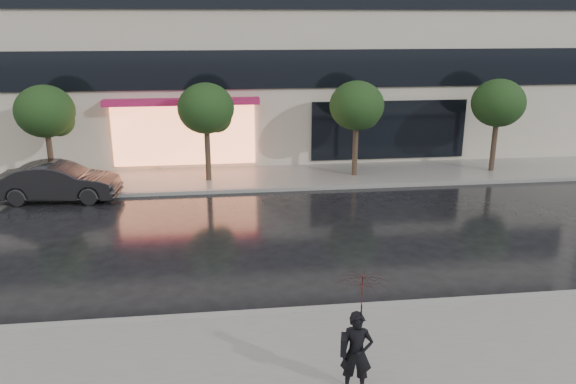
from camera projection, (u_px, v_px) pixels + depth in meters
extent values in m
plane|color=black|center=(330.00, 292.00, 13.52)|extent=(120.00, 120.00, 0.00)
cube|color=slate|center=(365.00, 369.00, 10.42)|extent=(60.00, 4.50, 0.12)
cube|color=slate|center=(282.00, 177.00, 23.23)|extent=(60.00, 3.50, 0.12)
cube|color=gray|center=(339.00, 310.00, 12.55)|extent=(60.00, 0.25, 0.14)
cube|color=gray|center=(287.00, 189.00, 21.57)|extent=(60.00, 0.25, 0.14)
cube|color=black|center=(277.00, 69.00, 23.59)|extent=(28.00, 0.12, 1.60)
cube|color=#FF8C59|center=(184.00, 135.00, 23.89)|extent=(6.00, 0.10, 2.60)
cube|color=#B61C54|center=(182.00, 102.00, 23.15)|extent=(6.40, 0.70, 0.25)
cube|color=black|center=(389.00, 130.00, 24.98)|extent=(7.00, 0.10, 2.60)
cylinder|color=#33261C|center=(51.00, 160.00, 21.62)|extent=(0.22, 0.22, 2.20)
ellipsoid|color=black|center=(45.00, 111.00, 21.07)|extent=(2.20, 2.20, 1.98)
sphere|color=black|center=(59.00, 121.00, 21.42)|extent=(1.20, 1.20, 1.20)
cylinder|color=#33261C|center=(208.00, 156.00, 22.33)|extent=(0.22, 0.22, 2.20)
ellipsoid|color=black|center=(206.00, 108.00, 21.78)|extent=(2.20, 2.20, 1.98)
sphere|color=black|center=(217.00, 117.00, 22.13)|extent=(1.20, 1.20, 1.20)
cylinder|color=#33261C|center=(355.00, 152.00, 23.04)|extent=(0.22, 0.22, 2.20)
ellipsoid|color=black|center=(357.00, 106.00, 22.49)|extent=(2.20, 2.20, 1.98)
sphere|color=black|center=(365.00, 114.00, 22.84)|extent=(1.20, 1.20, 1.20)
cylinder|color=#33261C|center=(493.00, 148.00, 23.76)|extent=(0.22, 0.22, 2.20)
ellipsoid|color=black|center=(498.00, 103.00, 23.20)|extent=(2.20, 2.20, 1.98)
sphere|color=black|center=(504.00, 112.00, 23.55)|extent=(1.20, 1.20, 1.20)
imported|color=black|center=(59.00, 182.00, 20.21)|extent=(4.33, 1.77, 1.39)
imported|color=black|center=(357.00, 353.00, 9.50)|extent=(0.62, 0.49, 1.50)
imported|color=#3F0B0E|center=(362.00, 299.00, 9.19)|extent=(1.16, 1.17, 0.87)
cylinder|color=black|center=(361.00, 325.00, 9.33)|extent=(0.02, 0.02, 0.75)
cube|color=black|center=(344.00, 345.00, 9.42)|extent=(0.17, 0.30, 0.32)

